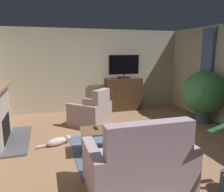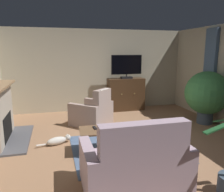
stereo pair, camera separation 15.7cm
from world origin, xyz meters
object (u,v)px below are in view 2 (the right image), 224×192
at_px(sofa_floral, 136,165).
at_px(armchair_facing_sofa, 93,113).
at_px(television, 127,66).
at_px(potted_plant_small_fern_corner, 207,94).
at_px(tv_remote, 95,128).
at_px(cat, 58,140).
at_px(tv_cabinet, 126,95).
at_px(coffee_table, 105,132).

relative_size(sofa_floral, armchair_facing_sofa, 1.20).
height_order(television, potted_plant_small_fern_corner, television).
distance_m(television, armchair_facing_sofa, 2.12).
distance_m(tv_remote, sofa_floral, 1.39).
height_order(tv_remote, cat, tv_remote).
height_order(television, sofa_floral, television).
xyz_separation_m(tv_cabinet, cat, (-2.26, -2.36, -0.42)).
bearing_deg(armchair_facing_sofa, sofa_floral, -88.04).
xyz_separation_m(sofa_floral, cat, (-1.04, 1.84, -0.26)).
relative_size(tv_remote, sofa_floral, 0.12).
height_order(coffee_table, sofa_floral, sofa_floral).
bearing_deg(coffee_table, tv_remote, 155.42).
relative_size(coffee_table, potted_plant_small_fern_corner, 0.71).
bearing_deg(tv_remote, cat, 50.87).
relative_size(tv_cabinet, tv_remote, 7.02).
height_order(television, tv_remote, television).
bearing_deg(potted_plant_small_fern_corner, sofa_floral, -141.27).
height_order(armchair_facing_sofa, potted_plant_small_fern_corner, potted_plant_small_fern_corner).
height_order(tv_cabinet, tv_remote, tv_cabinet).
xyz_separation_m(coffee_table, sofa_floral, (0.15, -1.26, -0.06)).
distance_m(tv_cabinet, tv_remote, 3.26).
relative_size(sofa_floral, cat, 2.07).
distance_m(tv_remote, cat, 0.94).
xyz_separation_m(coffee_table, tv_remote, (-0.19, 0.09, 0.07)).
distance_m(tv_cabinet, potted_plant_small_fern_corner, 2.54).
relative_size(television, cat, 1.41).
bearing_deg(armchair_facing_sofa, tv_cabinet, 43.23).
xyz_separation_m(tv_cabinet, coffee_table, (-1.38, -2.95, -0.10)).
bearing_deg(coffee_table, armchair_facing_sofa, 88.29).
height_order(television, cat, television).
bearing_deg(television, potted_plant_small_fern_corner, -48.43).
bearing_deg(coffee_table, sofa_floral, -83.12).
xyz_separation_m(coffee_table, armchair_facing_sofa, (0.05, 1.70, -0.09)).
bearing_deg(potted_plant_small_fern_corner, tv_cabinet, 130.76).
bearing_deg(television, cat, -134.41).
height_order(tv_cabinet, coffee_table, tv_cabinet).
distance_m(coffee_table, cat, 1.11).
bearing_deg(cat, tv_cabinet, 46.24).
bearing_deg(television, sofa_floral, -106.44).
bearing_deg(sofa_floral, cat, 119.34).
bearing_deg(cat, armchair_facing_sofa, 50.00).
height_order(tv_cabinet, sofa_floral, sofa_floral).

